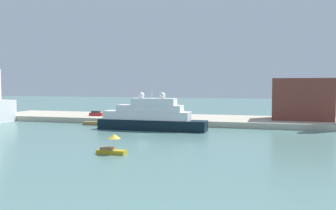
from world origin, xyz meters
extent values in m
plane|color=slate|center=(0.00, 0.00, 0.00)|extent=(400.00, 400.00, 0.00)
cube|color=#B7AD99|center=(0.00, 26.21, 0.74)|extent=(110.00, 20.42, 1.48)
cube|color=black|center=(-0.52, 7.39, 1.21)|extent=(25.74, 4.63, 2.42)
cube|color=white|center=(-1.80, 7.39, 3.40)|extent=(20.59, 4.26, 1.95)
cube|color=white|center=(-1.03, 7.39, 5.11)|extent=(15.44, 3.89, 1.47)
cube|color=white|center=(0.00, 7.39, 6.64)|extent=(10.29, 3.52, 1.60)
cylinder|color=silver|center=(-0.52, 7.39, 8.80)|extent=(0.16, 0.16, 2.72)
sphere|color=white|center=(2.06, 7.39, 8.13)|extent=(1.39, 1.39, 1.39)
sphere|color=white|center=(-3.09, 7.39, 8.13)|extent=(1.39, 1.39, 1.39)
cube|color=#B7991E|center=(2.78, -21.97, 0.32)|extent=(4.57, 1.57, 0.63)
cube|color=#8C6647|center=(2.09, -21.97, 0.85)|extent=(2.01, 1.25, 0.44)
cylinder|color=#B2B2B2|center=(3.24, -21.97, 1.52)|extent=(0.06, 0.06, 1.77)
cone|color=gold|center=(3.24, -21.97, 2.75)|extent=(2.00, 2.00, 0.70)
cube|color=olive|center=(-18.57, 12.87, 0.45)|extent=(5.36, 1.51, 0.90)
cube|color=brown|center=(33.78, 27.56, 6.85)|extent=(14.85, 10.46, 10.75)
cube|color=#B21E1E|center=(-22.69, 22.86, 1.93)|extent=(4.00, 1.75, 0.89)
cube|color=#262D33|center=(-22.89, 22.86, 2.65)|extent=(2.40, 1.58, 0.56)
cylinder|color=#4C4C4C|center=(-19.00, 21.52, 2.27)|extent=(0.36, 0.36, 1.58)
sphere|color=tan|center=(-19.00, 21.52, 3.18)|extent=(0.24, 0.24, 0.24)
cylinder|color=black|center=(5.26, 17.39, 1.85)|extent=(0.48, 0.48, 0.74)
camera|label=1|loc=(26.46, -72.93, 10.79)|focal=38.97mm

